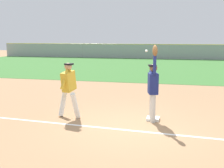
% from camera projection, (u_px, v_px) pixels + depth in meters
% --- Properties ---
extents(ground_plane, '(78.98, 78.98, 0.00)m').
position_uv_depth(ground_plane, '(135.00, 127.00, 8.03)').
color(ground_plane, '#A37A54').
extents(outfield_grass, '(40.92, 17.48, 0.01)m').
position_uv_depth(outfield_grass, '(165.00, 67.00, 23.68)').
color(outfield_grass, '#3D7533').
rests_on(outfield_grass, ground_plane).
extents(chalk_foul_line, '(11.98, 0.91, 0.01)m').
position_uv_depth(chalk_foul_line, '(19.00, 119.00, 8.71)').
color(chalk_foul_line, white).
rests_on(chalk_foul_line, ground_plane).
extents(first_base, '(0.38, 0.38, 0.08)m').
position_uv_depth(first_base, '(153.00, 119.00, 8.67)').
color(first_base, white).
rests_on(first_base, ground_plane).
extents(fielder, '(0.36, 0.89, 2.28)m').
position_uv_depth(fielder, '(153.00, 85.00, 8.33)').
color(fielder, silver).
rests_on(fielder, ground_plane).
extents(runner, '(0.75, 0.84, 1.72)m').
position_uv_depth(runner, '(69.00, 86.00, 8.80)').
color(runner, white).
rests_on(runner, ground_plane).
extents(baseball, '(0.07, 0.07, 0.07)m').
position_uv_depth(baseball, '(146.00, 51.00, 8.57)').
color(baseball, white).
extents(outfield_fence, '(41.00, 0.08, 1.67)m').
position_uv_depth(outfield_fence, '(169.00, 52.00, 31.93)').
color(outfield_fence, '#93999E').
rests_on(outfield_fence, ground_plane).
extents(parked_car_green, '(4.48, 2.27, 1.25)m').
position_uv_depth(parked_car_green, '(85.00, 50.00, 38.52)').
color(parked_car_green, '#1E6B33').
rests_on(parked_car_green, ground_plane).
extents(parked_car_red, '(4.53, 2.37, 1.25)m').
position_uv_depth(parked_car_red, '(126.00, 50.00, 37.87)').
color(parked_car_red, '#B21E1E').
rests_on(parked_car_red, ground_plane).
extents(parked_car_white, '(4.57, 2.47, 1.25)m').
position_uv_depth(parked_car_white, '(171.00, 51.00, 36.20)').
color(parked_car_white, white).
rests_on(parked_car_white, ground_plane).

